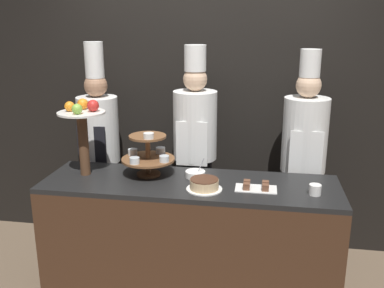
% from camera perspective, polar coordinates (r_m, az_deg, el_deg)
% --- Properties ---
extents(wall_back, '(10.00, 0.06, 2.80)m').
position_cam_1_polar(wall_back, '(3.74, 1.99, 7.16)').
color(wall_back, black).
rests_on(wall_back, ground_plane).
extents(buffet_counter, '(2.09, 0.62, 0.89)m').
position_cam_1_polar(buffet_counter, '(3.21, -0.30, -12.50)').
color(buffet_counter, '#422819').
rests_on(buffet_counter, ground_plane).
extents(tiered_stand, '(0.39, 0.39, 0.34)m').
position_cam_1_polar(tiered_stand, '(3.12, -5.88, -1.36)').
color(tiered_stand, brown).
rests_on(tiered_stand, buffet_counter).
extents(fruit_pedestal, '(0.34, 0.34, 0.56)m').
position_cam_1_polar(fruit_pedestal, '(3.16, -14.38, 2.62)').
color(fruit_pedestal, brown).
rests_on(fruit_pedestal, buffet_counter).
extents(cake_round, '(0.24, 0.24, 0.08)m').
position_cam_1_polar(cake_round, '(2.88, 1.65, -5.43)').
color(cake_round, white).
rests_on(cake_round, buffet_counter).
extents(cup_white, '(0.08, 0.08, 0.07)m').
position_cam_1_polar(cup_white, '(2.91, 16.09, -5.87)').
color(cup_white, white).
rests_on(cup_white, buffet_counter).
extents(cake_square_tray, '(0.28, 0.15, 0.05)m').
position_cam_1_polar(cake_square_tray, '(2.92, 8.53, -5.66)').
color(cake_square_tray, white).
rests_on(cake_square_tray, buffet_counter).
extents(serving_bowl_far, '(0.14, 0.14, 0.15)m').
position_cam_1_polar(serving_bowl_far, '(3.11, 0.45, -4.02)').
color(serving_bowl_far, white).
rests_on(serving_bowl_far, buffet_counter).
extents(chef_left, '(0.34, 0.34, 1.82)m').
position_cam_1_polar(chef_left, '(3.71, -12.26, -0.05)').
color(chef_left, black).
rests_on(chef_left, ground_plane).
extents(chef_center_left, '(0.35, 0.35, 1.80)m').
position_cam_1_polar(chef_center_left, '(3.49, 0.40, -0.13)').
color(chef_center_left, '#28282D').
rests_on(chef_center_left, ground_plane).
extents(chef_center_right, '(0.35, 0.35, 1.78)m').
position_cam_1_polar(chef_center_right, '(3.47, 14.65, -1.18)').
color(chef_center_right, '#28282D').
rests_on(chef_center_right, ground_plane).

